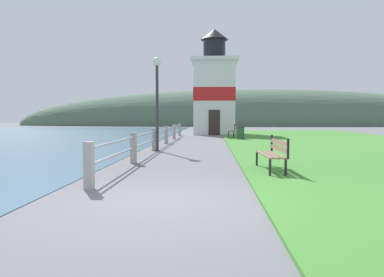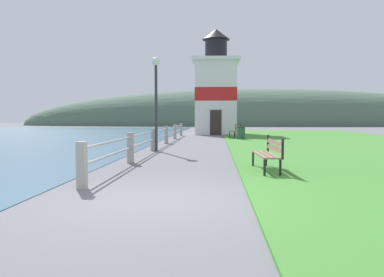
# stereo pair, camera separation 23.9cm
# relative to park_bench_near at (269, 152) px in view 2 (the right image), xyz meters

# --- Properties ---
(ground_plane) EXTENTS (160.00, 160.00, 0.00)m
(ground_plane) POSITION_rel_park_bench_near_xyz_m (-2.48, -3.47, -0.54)
(ground_plane) COLOR slate
(grass_verge) EXTENTS (12.00, 39.37, 0.06)m
(grass_verge) POSITION_rel_park_bench_near_xyz_m (5.21, 9.66, -0.51)
(grass_verge) COLOR #428433
(grass_verge) RESTS_ON ground_plane
(seawall_railing) EXTENTS (0.18, 21.49, 0.96)m
(seawall_railing) POSITION_rel_park_bench_near_xyz_m (-4.06, 8.19, 0.02)
(seawall_railing) COLOR #A8A399
(seawall_railing) RESTS_ON ground_plane
(park_bench_near) EXTENTS (0.57, 1.89, 0.94)m
(park_bench_near) POSITION_rel_park_bench_near_xyz_m (0.00, 0.00, 0.00)
(park_bench_near) COLOR #846B51
(park_bench_near) RESTS_ON ground_plane
(park_bench_midway) EXTENTS (0.71, 1.89, 0.94)m
(park_bench_midway) POSITION_rel_park_bench_near_xyz_m (-0.03, 15.46, -0.00)
(park_bench_midway) COLOR #846B51
(park_bench_midway) RESTS_ON ground_plane
(lighthouse) EXTENTS (3.81, 3.81, 8.67)m
(lighthouse) POSITION_rel_park_bench_near_xyz_m (-1.40, 21.47, 3.09)
(lighthouse) COLOR white
(lighthouse) RESTS_ON ground_plane
(trash_bin) EXTENTS (0.54, 0.54, 0.84)m
(trash_bin) POSITION_rel_park_bench_near_xyz_m (0.18, 13.63, -0.12)
(trash_bin) COLOR #2D5138
(trash_bin) RESTS_ON ground_plane
(lamp_post) EXTENTS (0.36, 0.36, 3.96)m
(lamp_post) POSITION_rel_park_bench_near_xyz_m (-3.91, 5.97, 2.20)
(lamp_post) COLOR #333338
(lamp_post) RESTS_ON ground_plane
(distant_hillside) EXTENTS (80.00, 16.00, 12.00)m
(distant_hillside) POSITION_rel_park_bench_near_xyz_m (5.52, 52.78, -0.54)
(distant_hillside) COLOR #4C6651
(distant_hillside) RESTS_ON ground_plane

